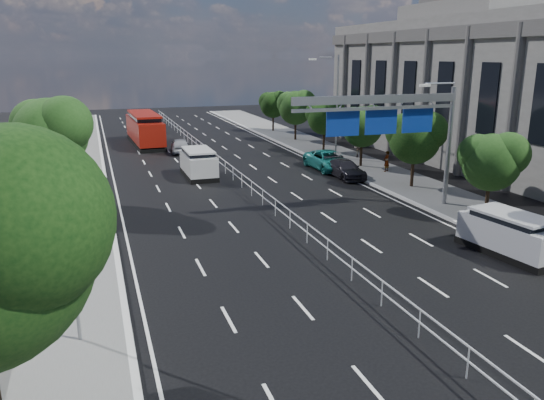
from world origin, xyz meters
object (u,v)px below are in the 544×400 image
near_car_dark (146,125)px  parked_car_dark (345,169)px  silver_minivan (510,234)px  parked_car_teal (329,160)px  white_minivan (198,163)px  toilet_sign (56,259)px  near_car_silver (180,145)px  red_bus (145,128)px  pedestrian_a (387,161)px  overhead_gantry (394,116)px  pedestrian_b (358,148)px

near_car_dark → parked_car_dark: size_ratio=1.08×
near_car_dark → silver_minivan: bearing=110.2°
parked_car_teal → near_car_dark: bearing=111.7°
white_minivan → near_car_dark: (-1.17, 26.77, -0.24)m
toilet_sign → near_car_dark: toilet_sign is taller
toilet_sign → near_car_silver: size_ratio=1.07×
red_bus → near_car_silver: red_bus is taller
parked_car_dark → toilet_sign: bearing=-135.4°
near_car_silver → parked_car_teal: size_ratio=0.74×
parked_car_dark → pedestrian_a: 3.74m
near_car_dark → parked_car_teal: size_ratio=0.89×
overhead_gantry → white_minivan: bearing=124.9°
silver_minivan → pedestrian_b: bearing=71.2°
parked_car_teal → parked_car_dark: size_ratio=1.21×
silver_minivan → parked_car_teal: bearing=82.1°
white_minivan → silver_minivan: (10.47, -20.84, -0.08)m
toilet_sign → near_car_dark: size_ratio=0.89×
red_bus → parked_car_dark: size_ratio=2.42×
silver_minivan → near_car_silver: bearing=99.8°
pedestrian_b → toilet_sign: bearing=80.9°
white_minivan → silver_minivan: white_minivan is taller
near_car_silver → pedestrian_b: pedestrian_b is taller
toilet_sign → near_car_silver: toilet_sign is taller
silver_minivan → red_bus: bearing=100.7°
red_bus → silver_minivan: bearing=-73.8°
near_car_silver → parked_car_teal: (10.12, -11.74, 0.07)m
parked_car_teal → parked_car_dark: (0.00, -3.00, -0.10)m
white_minivan → pedestrian_a: (14.18, -3.52, -0.09)m
red_bus → near_car_dark: bearing=81.0°
toilet_sign → overhead_gantry: bearing=29.6°
white_minivan → pedestrian_b: size_ratio=3.01×
white_minivan → near_car_silver: bearing=88.2°
silver_minivan → parked_car_teal: size_ratio=0.91×
overhead_gantry → pedestrian_b: bearing=68.6°
silver_minivan → pedestrian_a: silver_minivan is taller
overhead_gantry → near_car_silver: (-8.56, 23.69, -4.91)m
near_car_silver → near_car_dark: bearing=-78.4°
overhead_gantry → parked_car_dark: overhead_gantry is taller
near_car_silver → parked_car_dark: bearing=130.5°
toilet_sign → near_car_dark: 50.23m
pedestrian_a → pedestrian_b: pedestrian_a is taller
near_car_dark → silver_minivan: 49.01m
pedestrian_b → near_car_silver: bearing=4.5°
parked_car_dark → overhead_gantry: bearing=-99.9°
toilet_sign → silver_minivan: bearing=5.9°
toilet_sign → pedestrian_a: 30.08m
pedestrian_a → parked_car_teal: bearing=-64.4°
near_car_silver → pedestrian_a: size_ratio=2.49×
red_bus → near_car_silver: size_ratio=2.70×
near_car_silver → silver_minivan: silver_minivan is taller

